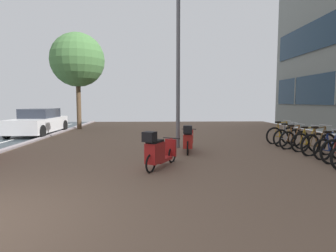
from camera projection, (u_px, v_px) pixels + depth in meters
name	position (u px, v px, depth m)	size (l,w,h in m)	color
ground	(43.00, 236.00, 3.65)	(21.00, 40.00, 0.13)	#2C363B
bicycle_rack_03	(331.00, 149.00, 8.31)	(1.26, 0.48, 0.93)	black
bicycle_rack_04	(319.00, 144.00, 8.92)	(1.41, 0.51, 1.02)	black
bicycle_rack_05	(309.00, 142.00, 9.53)	(1.28, 0.48, 0.95)	black
bicycle_rack_06	(294.00, 140.00, 10.14)	(1.29, 0.47, 0.96)	black
bicycle_rack_07	(288.00, 137.00, 10.75)	(1.32, 0.48, 0.96)	black
bicycle_rack_08	(282.00, 135.00, 11.36)	(1.38, 0.48, 1.00)	black
scooter_near	(158.00, 151.00, 7.13)	(1.01, 1.59, 1.03)	black
scooter_mid	(188.00, 140.00, 9.39)	(0.60, 1.77, 0.98)	black
parked_car_far	(39.00, 122.00, 14.67)	(1.80, 4.26, 1.34)	silver
lamp_post	(178.00, 53.00, 10.16)	(0.20, 0.52, 6.34)	slate
street_tree	(78.00, 60.00, 17.10)	(3.28, 3.28, 5.89)	brown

